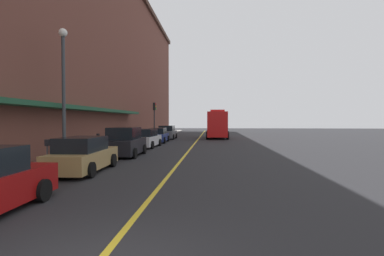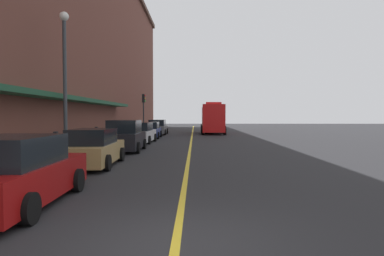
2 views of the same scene
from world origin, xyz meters
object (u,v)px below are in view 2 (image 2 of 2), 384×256
at_px(parked_car_0, 15,173).
at_px(parked_car_1, 94,148).
at_px(parked_car_4, 150,130).
at_px(traffic_light_near, 144,106).
at_px(street_lamp_left, 65,68).
at_px(parking_meter_0, 97,134).
at_px(parking_meter_1, 56,142).
at_px(parked_car_5, 158,128).
at_px(parked_car_3, 140,133).
at_px(parked_car_2, 125,137).
at_px(fire_truck, 213,119).

bearing_deg(parked_car_0, parked_car_1, -0.74).
relative_size(parked_car_4, traffic_light_near, 1.06).
bearing_deg(street_lamp_left, parking_meter_0, 78.74).
xyz_separation_m(parking_meter_0, parking_meter_1, (0.00, -5.59, 0.00)).
distance_m(parked_car_5, parking_meter_0, 18.18).
relative_size(parking_meter_0, traffic_light_near, 0.31).
relative_size(parked_car_1, parking_meter_0, 3.44).
xyz_separation_m(parked_car_0, parked_car_3, (-0.05, 18.12, -0.03)).
bearing_deg(parking_meter_0, street_lamp_left, -101.26).
distance_m(parked_car_4, parking_meter_1, 17.88).
bearing_deg(parked_car_2, parked_car_0, 179.12).
xyz_separation_m(parked_car_0, street_lamp_left, (-2.06, 8.32, 3.62)).
distance_m(parking_meter_0, street_lamp_left, 4.54).
xyz_separation_m(parked_car_0, traffic_light_near, (-1.40, 28.49, 2.38)).
xyz_separation_m(fire_truck, parking_meter_0, (-7.74, -20.28, -0.65)).
height_order(parked_car_3, fire_truck, fire_truck).
height_order(parked_car_4, fire_truck, fire_truck).
xyz_separation_m(street_lamp_left, traffic_light_near, (0.66, 20.17, -1.24)).
bearing_deg(parked_car_3, traffic_light_near, 9.32).
bearing_deg(parked_car_1, parked_car_3, -1.81).
height_order(parked_car_0, parked_car_4, parked_car_0).
xyz_separation_m(fire_truck, traffic_light_near, (-7.67, -3.13, 1.45)).
xyz_separation_m(parked_car_3, parking_meter_1, (-1.41, -12.38, 0.31)).
bearing_deg(parked_car_2, fire_truck, -18.40).
bearing_deg(parked_car_1, parking_meter_0, 13.54).
distance_m(parked_car_3, parking_meter_1, 12.46).
bearing_deg(parked_car_0, parking_meter_0, 6.04).
bearing_deg(parked_car_4, fire_truck, -39.26).
bearing_deg(parked_car_3, parking_meter_0, 170.24).
bearing_deg(parked_car_0, parked_car_2, -1.46).
bearing_deg(parked_car_3, parking_meter_1, 175.46).
height_order(parked_car_4, parking_meter_0, parked_car_4).
relative_size(parked_car_3, parking_meter_0, 3.48).
distance_m(fire_truck, traffic_light_near, 8.41).
height_order(parked_car_4, street_lamp_left, street_lamp_left).
bearing_deg(parked_car_3, fire_truck, -23.19).
bearing_deg(parked_car_5, traffic_light_near, 124.29).
bearing_deg(parked_car_5, parking_meter_0, 175.26).
relative_size(parking_meter_1, street_lamp_left, 0.19).
distance_m(parked_car_2, street_lamp_left, 5.55).
bearing_deg(parked_car_3, parked_car_0, -177.89).
xyz_separation_m(parked_car_2, parked_car_5, (-0.03, 17.40, -0.08)).
bearing_deg(parking_meter_0, parked_car_5, 85.37).
height_order(parked_car_0, street_lamp_left, street_lamp_left).
distance_m(parked_car_0, traffic_light_near, 28.62).
relative_size(parked_car_4, parking_meter_1, 3.42).
xyz_separation_m(parked_car_1, parked_car_5, (0.07, 23.22, 0.04)).
bearing_deg(parking_meter_0, parked_car_3, 78.30).
distance_m(parked_car_2, parked_car_5, 17.40).
bearing_deg(traffic_light_near, fire_truck, 22.17).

